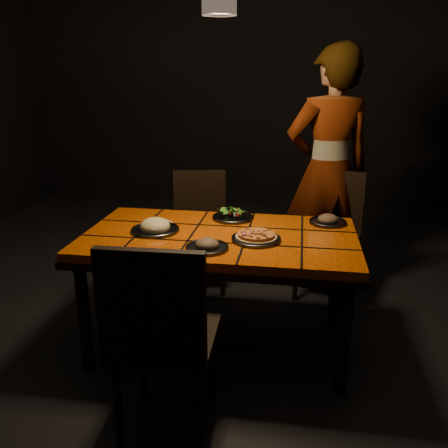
# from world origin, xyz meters

# --- Properties ---
(room_shell) EXTENTS (6.04, 7.04, 3.08)m
(room_shell) POSITION_xyz_m (0.00, 0.00, 1.50)
(room_shell) COLOR black
(room_shell) RESTS_ON ground
(dining_table) EXTENTS (1.62, 0.92, 0.75)m
(dining_table) POSITION_xyz_m (0.00, 0.00, 0.67)
(dining_table) COLOR #EF5B07
(dining_table) RESTS_ON ground
(chair_near) EXTENTS (0.47, 0.47, 1.01)m
(chair_near) POSITION_xyz_m (-0.12, -0.84, 0.58)
(chair_near) COLOR black
(chair_near) RESTS_ON ground
(chair_far_left) EXTENTS (0.49, 0.49, 0.92)m
(chair_far_left) POSITION_xyz_m (-0.31, 0.90, 0.53)
(chair_far_left) COLOR black
(chair_far_left) RESTS_ON ground
(chair_far_right) EXTENTS (0.54, 0.54, 0.95)m
(chair_far_right) POSITION_xyz_m (0.70, 0.90, 0.55)
(chair_far_right) COLOR black
(chair_far_right) RESTS_ON ground
(diner) EXTENTS (0.80, 0.66, 1.87)m
(diner) POSITION_xyz_m (0.67, 1.05, 0.93)
(diner) COLOR brown
(diner) RESTS_ON ground
(plate_pizza) EXTENTS (0.33, 0.33, 0.04)m
(plate_pizza) POSITION_xyz_m (0.22, -0.08, 0.77)
(plate_pizza) COLOR #38383D
(plate_pizza) RESTS_ON dining_table
(plate_pasta) EXTENTS (0.29, 0.29, 0.10)m
(plate_pasta) POSITION_xyz_m (-0.39, -0.01, 0.77)
(plate_pasta) COLOR #38383D
(plate_pasta) RESTS_ON dining_table
(plate_salad) EXTENTS (0.27, 0.27, 0.07)m
(plate_salad) POSITION_xyz_m (0.03, 0.31, 0.78)
(plate_salad) COLOR #38383D
(plate_salad) RESTS_ON dining_table
(plate_mushroom_a) EXTENTS (0.23, 0.23, 0.08)m
(plate_mushroom_a) POSITION_xyz_m (-0.03, -0.26, 0.77)
(plate_mushroom_a) COLOR #38383D
(plate_mushroom_a) RESTS_ON dining_table
(plate_mushroom_b) EXTENTS (0.23, 0.23, 0.08)m
(plate_mushroom_b) POSITION_xyz_m (0.64, 0.31, 0.77)
(plate_mushroom_b) COLOR #38383D
(plate_mushroom_b) RESTS_ON dining_table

